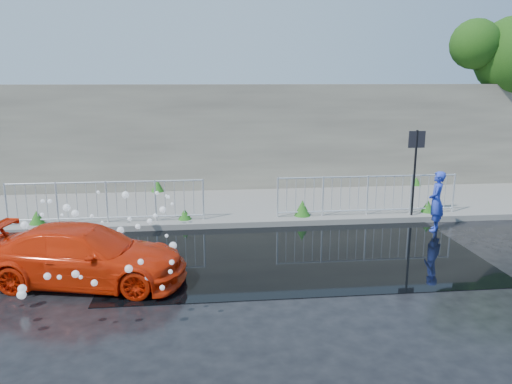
% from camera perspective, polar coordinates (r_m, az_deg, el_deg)
% --- Properties ---
extents(ground, '(90.00, 90.00, 0.00)m').
position_cam_1_polar(ground, '(10.44, 2.52, -8.68)').
color(ground, black).
rests_on(ground, ground).
extents(pavement, '(30.00, 4.00, 0.15)m').
position_cam_1_polar(pavement, '(15.15, -0.37, -1.52)').
color(pavement, slate).
rests_on(pavement, ground).
extents(curb, '(30.00, 0.25, 0.16)m').
position_cam_1_polar(curb, '(13.23, 0.53, -3.63)').
color(curb, slate).
rests_on(curb, ground).
extents(retaining_wall, '(30.00, 0.60, 3.50)m').
position_cam_1_polar(retaining_wall, '(16.97, -1.15, 6.29)').
color(retaining_wall, '#5D574E').
rests_on(retaining_wall, pavement).
extents(puddle, '(8.00, 5.00, 0.01)m').
position_cam_1_polar(puddle, '(11.44, 4.24, -6.72)').
color(puddle, black).
rests_on(puddle, ground).
extents(sign_post, '(0.45, 0.06, 2.50)m').
position_cam_1_polar(sign_post, '(14.08, 17.76, 3.62)').
color(sign_post, black).
rests_on(sign_post, ground).
extents(railing_left, '(5.05, 0.05, 1.10)m').
position_cam_1_polar(railing_left, '(13.54, -16.71, -0.93)').
color(railing_left, silver).
rests_on(railing_left, pavement).
extents(railing_right, '(5.05, 0.05, 1.10)m').
position_cam_1_polar(railing_right, '(14.05, 12.60, -0.20)').
color(railing_right, silver).
rests_on(railing_right, pavement).
extents(weeds, '(12.17, 3.93, 0.44)m').
position_cam_1_polar(weeds, '(14.59, -0.95, -1.02)').
color(weeds, '#164E14').
rests_on(weeds, pavement).
extents(water_spray, '(3.62, 5.56, 1.06)m').
position_cam_1_polar(water_spray, '(10.91, -19.10, -4.86)').
color(water_spray, white).
rests_on(water_spray, ground).
extents(red_car, '(4.07, 2.32, 1.11)m').
position_cam_1_polar(red_car, '(10.06, -18.94, -6.86)').
color(red_car, red).
rests_on(red_car, ground).
extents(person, '(0.60, 0.67, 1.55)m').
position_cam_1_polar(person, '(13.53, 19.92, -0.99)').
color(person, blue).
rests_on(person, ground).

